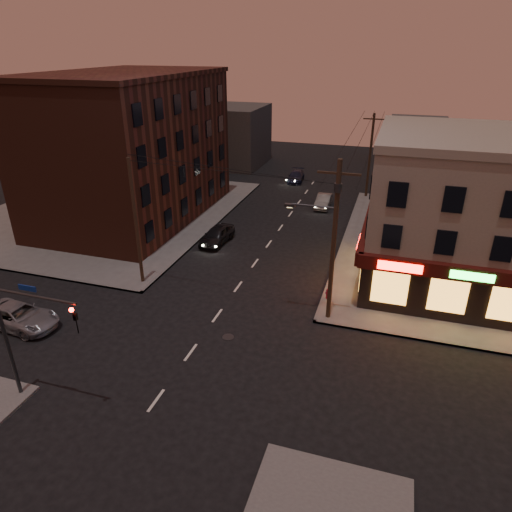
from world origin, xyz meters
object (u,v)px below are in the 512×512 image
at_px(sedan_near, 217,235).
at_px(fire_hydrant, 328,293).
at_px(suv_cross, 19,316).
at_px(sedan_mid, 324,201).
at_px(sedan_far, 296,176).

height_order(sedan_near, fire_hydrant, sedan_near).
xyz_separation_m(suv_cross, sedan_mid, (13.90, 27.85, -0.04)).
height_order(sedan_near, sedan_mid, sedan_near).
height_order(sedan_near, sedan_far, sedan_near).
bearing_deg(suv_cross, sedan_near, -19.25).
distance_m(suv_cross, sedan_mid, 31.12).
xyz_separation_m(sedan_mid, sedan_far, (-5.01, 8.83, -0.04)).
relative_size(suv_cross, sedan_far, 1.16).
relative_size(sedan_near, sedan_far, 1.00).
height_order(sedan_mid, sedan_far, sedan_mid).
bearing_deg(fire_hydrant, sedan_far, 107.08).
height_order(suv_cross, sedan_mid, suv_cross).
relative_size(sedan_near, fire_hydrant, 6.04).
bearing_deg(sedan_mid, fire_hydrant, -79.52).
height_order(suv_cross, sedan_near, sedan_near).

